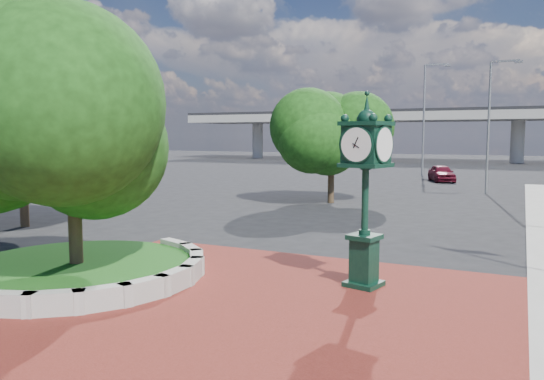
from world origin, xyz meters
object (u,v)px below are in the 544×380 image
at_px(parked_car, 442,173).
at_px(street_lamp_near, 492,117).
at_px(post_clock, 365,183).
at_px(street_lamp_far, 427,111).

bearing_deg(parked_car, street_lamp_near, -84.74).
bearing_deg(street_lamp_near, post_clock, -93.80).
bearing_deg(post_clock, parked_car, 94.41).
bearing_deg(post_clock, street_lamp_near, 86.20).
xyz_separation_m(street_lamp_near, street_lamp_far, (-6.46, 14.61, 1.11)).
relative_size(post_clock, street_lamp_near, 0.56).
distance_m(post_clock, street_lamp_far, 39.29).
bearing_deg(post_clock, street_lamp_far, 97.13).
height_order(parked_car, street_lamp_near, street_lamp_near).
height_order(parked_car, street_lamp_far, street_lamp_far).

